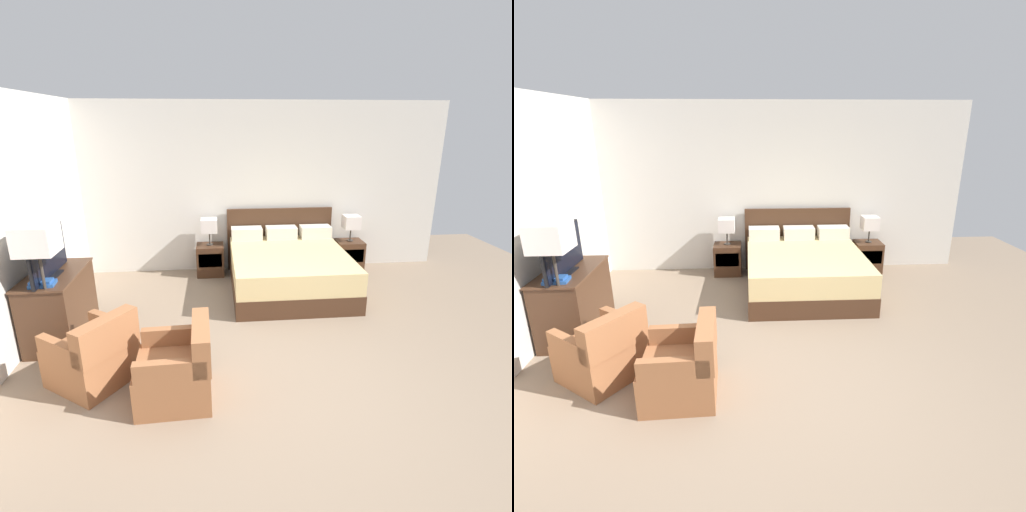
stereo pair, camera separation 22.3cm
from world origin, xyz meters
The scene contains 15 objects.
ground_plane centered at (0.00, 0.00, 0.00)m, with size 10.57×10.57×0.00m, color #84705B.
wall_back centered at (0.00, 3.55, 1.42)m, with size 6.73×0.06×2.84m, color beige.
wall_left centered at (-2.79, 1.46, 1.42)m, with size 0.06×5.32×2.84m, color beige.
bed centered at (0.53, 2.52, 0.33)m, with size 1.83×2.02×1.09m.
nightstand_left centered at (-0.69, 3.26, 0.26)m, with size 0.46×0.41×0.53m.
nightstand_right centered at (1.74, 3.26, 0.26)m, with size 0.46×0.41×0.53m.
table_lamp_left centered at (-0.69, 3.26, 0.86)m, with size 0.27×0.27×0.45m.
table_lamp_right centered at (1.74, 3.26, 0.86)m, with size 0.27×0.27×0.45m.
dresser centered at (-2.46, 1.31, 0.43)m, with size 0.56×1.09×0.83m.
tv centered at (-2.46, 1.22, 1.09)m, with size 0.18×0.95×0.53m.
book_red_cover centered at (-2.44, 0.93, 0.85)m, with size 0.25×0.19×0.04m, color #234C8E.
book_blue_cover centered at (-2.45, 0.93, 0.88)m, with size 0.22×0.14×0.03m, color #234C8E.
armchair_by_window centered at (-1.82, 0.35, 0.28)m, with size 0.96×0.95×0.76m.
armchair_companion centered at (-0.96, 0.03, 0.28)m, with size 0.72×0.71×0.76m.
floor_lamp centered at (-2.38, 0.83, 1.30)m, with size 0.38×0.38×1.53m.
Camera 2 is at (-0.33, -3.25, 2.50)m, focal length 28.00 mm.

